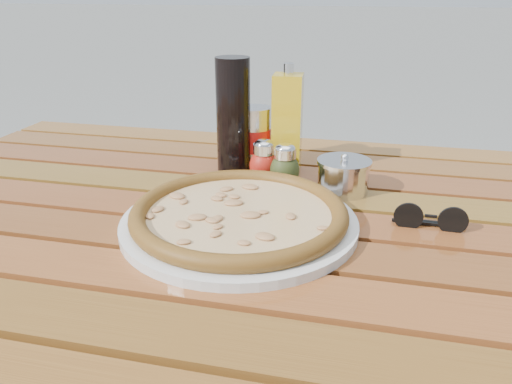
% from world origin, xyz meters
% --- Properties ---
extents(table, '(1.40, 0.90, 0.75)m').
position_xyz_m(table, '(0.00, -0.00, 0.67)').
color(table, '#331D0B').
rests_on(table, ground).
extents(plate, '(0.47, 0.47, 0.01)m').
position_xyz_m(plate, '(-0.01, -0.05, 0.76)').
color(plate, silver).
rests_on(plate, table).
extents(pizza, '(0.46, 0.46, 0.03)m').
position_xyz_m(pizza, '(-0.01, -0.05, 0.77)').
color(pizza, beige).
rests_on(pizza, plate).
extents(pepper_shaker, '(0.07, 0.07, 0.08)m').
position_xyz_m(pepper_shaker, '(-0.02, 0.15, 0.79)').
color(pepper_shaker, '#B32214').
rests_on(pepper_shaker, table).
extents(oregano_shaker, '(0.06, 0.06, 0.08)m').
position_xyz_m(oregano_shaker, '(0.03, 0.13, 0.79)').
color(oregano_shaker, '#37411A').
rests_on(oregano_shaker, table).
extents(dark_bottle, '(0.07, 0.07, 0.22)m').
position_xyz_m(dark_bottle, '(-0.09, 0.20, 0.86)').
color(dark_bottle, black).
rests_on(dark_bottle, table).
extents(soda_can, '(0.08, 0.08, 0.12)m').
position_xyz_m(soda_can, '(-0.05, 0.23, 0.81)').
color(soda_can, silver).
rests_on(soda_can, table).
extents(olive_oil_cruet, '(0.06, 0.06, 0.21)m').
position_xyz_m(olive_oil_cruet, '(0.02, 0.21, 0.85)').
color(olive_oil_cruet, gold).
rests_on(olive_oil_cruet, table).
extents(parmesan_tin, '(0.13, 0.13, 0.07)m').
position_xyz_m(parmesan_tin, '(0.13, 0.13, 0.78)').
color(parmesan_tin, silver).
rests_on(parmesan_tin, table).
extents(sunglasses, '(0.11, 0.02, 0.04)m').
position_xyz_m(sunglasses, '(0.27, 0.01, 0.77)').
color(sunglasses, black).
rests_on(sunglasses, table).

